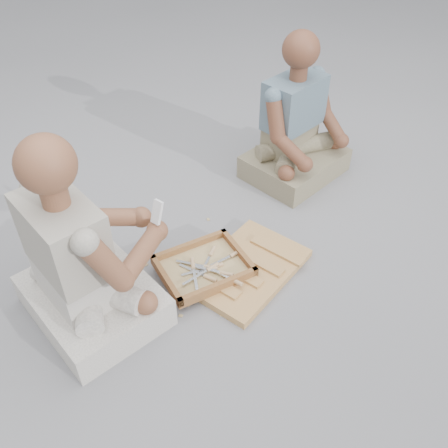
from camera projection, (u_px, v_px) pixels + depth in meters
ground at (244, 277)px, 2.55m from camera, size 60.00×60.00×0.00m
carved_panel at (247, 269)px, 2.57m from camera, size 0.72×0.59×0.04m
tool_tray at (204, 267)px, 2.52m from camera, size 0.46×0.38×0.06m
chisel_0 at (232, 255)px, 2.57m from camera, size 0.22×0.02×0.02m
chisel_1 at (212, 267)px, 2.51m from camera, size 0.22×0.07×0.02m
chisel_2 at (207, 277)px, 2.46m from camera, size 0.11×0.21×0.02m
chisel_3 at (193, 267)px, 2.51m from camera, size 0.11×0.21×0.02m
chisel_4 at (232, 280)px, 2.43m from camera, size 0.10×0.21×0.02m
chisel_5 at (211, 254)px, 2.59m from camera, size 0.18×0.15×0.02m
chisel_6 at (209, 269)px, 2.49m from camera, size 0.22×0.04×0.02m
chisel_7 at (207, 267)px, 2.51m from camera, size 0.16×0.18×0.02m
chisel_8 at (222, 273)px, 2.47m from camera, size 0.15×0.18×0.02m
wood_chip_0 at (197, 247)px, 2.72m from camera, size 0.02×0.02×0.00m
wood_chip_1 at (193, 282)px, 2.52m from camera, size 0.02×0.02×0.00m
wood_chip_2 at (222, 315)px, 2.37m from camera, size 0.02×0.02×0.00m
wood_chip_3 at (146, 265)px, 2.62m from camera, size 0.02×0.02×0.00m
wood_chip_4 at (181, 316)px, 2.36m from camera, size 0.02×0.02×0.00m
wood_chip_5 at (184, 276)px, 2.56m from camera, size 0.02×0.02×0.00m
wood_chip_6 at (221, 301)px, 2.43m from camera, size 0.02×0.02×0.00m
wood_chip_7 at (182, 282)px, 2.52m from camera, size 0.02×0.02×0.00m
wood_chip_8 at (131, 284)px, 2.52m from camera, size 0.02×0.02×0.00m
wood_chip_9 at (208, 219)px, 2.89m from camera, size 0.02×0.02×0.00m
wood_chip_10 at (211, 294)px, 2.47m from camera, size 0.02×0.02×0.00m
wood_chip_11 at (224, 312)px, 2.38m from camera, size 0.02×0.02×0.00m
wood_chip_12 at (123, 272)px, 2.58m from camera, size 0.02×0.02×0.00m
wood_chip_13 at (188, 283)px, 2.52m from camera, size 0.02×0.02×0.00m
wood_chip_14 at (175, 277)px, 2.55m from camera, size 0.02×0.02×0.00m
wood_chip_15 at (188, 305)px, 2.41m from camera, size 0.02×0.02×0.00m
craftsman at (83, 263)px, 2.16m from camera, size 0.69×0.69×0.98m
companion at (296, 131)px, 3.06m from camera, size 0.67×0.57×0.91m
mobile_phone at (157, 212)px, 2.22m from camera, size 0.06×0.06×0.11m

